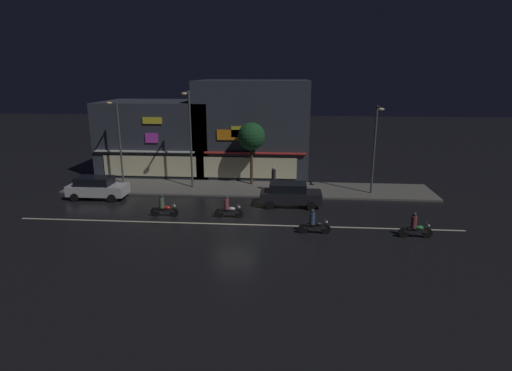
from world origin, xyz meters
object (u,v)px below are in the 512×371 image
streetlamp_west (118,135)px  streetlamp_east (375,143)px  streetlamp_mid (190,132)px  parked_car_near_kerb (97,187)px  motorcycle_opposite_lane (228,208)px  parked_car_trailing (290,194)px  motorcycle_lead (415,227)px  traffic_cone (312,199)px  motorcycle_following (314,224)px  pedestrian_on_sidewalk (274,180)px  motorcycle_trailing_far (163,207)px

streetlamp_west → streetlamp_east: 20.54m
streetlamp_mid → parked_car_near_kerb: bearing=-154.6°
motorcycle_opposite_lane → parked_car_trailing: bearing=37.5°
parked_car_trailing → motorcycle_lead: size_ratio=2.26×
traffic_cone → streetlamp_mid: bearing=163.5°
streetlamp_mid → motorcycle_following: streetlamp_mid is taller
pedestrian_on_sidewalk → parked_car_near_kerb: 13.45m
parked_car_near_kerb → traffic_cone: parked_car_near_kerb is taller
traffic_cone → motorcycle_trailing_far: bearing=-158.7°
pedestrian_on_sidewalk → traffic_cone: (2.91, -2.35, -0.78)m
streetlamp_west → motorcycle_opposite_lane: 13.10m
motorcycle_opposite_lane → parked_car_near_kerb: bearing=163.6°
motorcycle_trailing_far → parked_car_near_kerb: bearing=146.0°
streetlamp_east → motorcycle_opposite_lane: bearing=-150.1°
parked_car_near_kerb → motorcycle_following: 16.93m
motorcycle_lead → motorcycle_trailing_far: bearing=-12.8°
pedestrian_on_sidewalk → motorcycle_opposite_lane: (-2.74, -6.12, -0.43)m
streetlamp_mid → motorcycle_following: bearing=-43.8°
streetlamp_mid → motorcycle_opposite_lane: 8.67m
parked_car_trailing → streetlamp_mid: bearing=-25.2°
streetlamp_east → motorcycle_lead: (0.83, -8.49, -3.51)m
streetlamp_mid → motorcycle_opposite_lane: (3.94, -6.60, -4.02)m
streetlamp_east → motorcycle_opposite_lane: (-10.34, -5.95, -3.51)m
streetlamp_east → motorcycle_following: size_ratio=3.54×
streetlamp_west → traffic_cone: size_ratio=12.66×
streetlamp_west → streetlamp_mid: streetlamp_mid is taller
parked_car_near_kerb → motorcycle_opposite_lane: (10.45, -3.51, -0.24)m
streetlamp_east → motorcycle_following: bearing=-120.6°
streetlamp_mid → motorcycle_lead: (15.11, -9.13, -4.02)m
pedestrian_on_sidewalk → motorcycle_lead: (8.43, -8.65, -0.43)m
streetlamp_west → traffic_cone: 16.69m
streetlamp_mid → motorcycle_trailing_far: (-0.34, -6.69, -4.02)m
parked_car_near_kerb → motorcycle_opposite_lane: 11.03m
streetlamp_mid → streetlamp_east: size_ratio=1.15×
streetlamp_east → parked_car_near_kerb: bearing=-173.3°
motorcycle_opposite_lane → streetlamp_east: bearing=32.1°
parked_car_near_kerb → motorcycle_opposite_lane: bearing=-18.6°
pedestrian_on_sidewalk → motorcycle_lead: 12.09m
streetlamp_west → motorcycle_trailing_far: bearing=-52.2°
pedestrian_on_sidewalk → motorcycle_lead: pedestrian_on_sidewalk is taller
motorcycle_lead → motorcycle_opposite_lane: same height
streetlamp_mid → traffic_cone: size_ratio=14.05×
pedestrian_on_sidewalk → parked_car_near_kerb: pedestrian_on_sidewalk is taller
parked_car_near_kerb → traffic_cone: 16.11m
streetlamp_east → motorcycle_lead: size_ratio=3.54×
traffic_cone → pedestrian_on_sidewalk: bearing=141.1°
motorcycle_following → motorcycle_opposite_lane: 5.92m
pedestrian_on_sidewalk → motorcycle_trailing_far: (-7.01, -6.21, -0.43)m
parked_car_near_kerb → parked_car_trailing: same height
motorcycle_trailing_far → motorcycle_following: bearing=-17.1°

